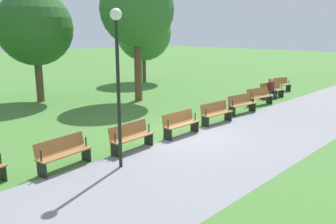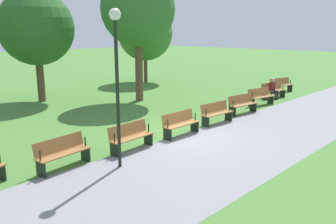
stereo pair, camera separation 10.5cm
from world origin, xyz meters
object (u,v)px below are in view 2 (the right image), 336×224
Objects in this scene: bench_6 at (131,136)px; tree_0 at (36,28)px; bench_1 at (273,90)px; bench_7 at (62,152)px; bench_5 at (180,123)px; bench_4 at (216,113)px; bench_3 at (242,104)px; tree_2 at (138,9)px; person_seated at (273,88)px; tree_3 at (145,33)px; bench_0 at (281,85)px; lamp_post at (116,61)px; bench_2 at (260,96)px.

bench_6 is 0.28× the size of tree_0.
bench_1 is 14.11m from bench_7.
tree_0 is at bearing -120.24° from bench_7.
tree_0 is at bearing -103.84° from bench_6.
bench_4 is at bearing -178.27° from bench_5.
bench_1 is 4.73m from bench_3.
tree_2 is (-1.07, -6.15, 4.51)m from bench_4.
bench_3 is 11.57m from tree_0.
bench_3 is at bearing -176.53° from bench_5.
person_seated is 0.21× the size of tree_3.
bench_3 and bench_4 have the same top height.
bench_0 is 15.11m from tree_0.
bench_7 is at bearing -8.68° from bench_6.
bench_3 is at bearing 70.79° from tree_3.
bench_1 and bench_3 have the same top height.
bench_4 and bench_5 have the same top height.
person_seated is at bearing -171.68° from lamp_post.
bench_6 is 1.39× the size of person_seated.
bench_4 is 1.02× the size of bench_5.
bench_1 is at bearing 33.00° from bench_0.
lamp_post is at bearing 13.23° from bench_5.
bench_2 and bench_3 have the same top height.
bench_0 and bench_2 have the same top height.
bench_2 and bench_7 have the same top height.
tree_2 is 1.22× the size of tree_3.
lamp_post is at bearing 74.57° from tree_0.
tree_3 is (0.79, -10.22, 3.23)m from bench_1.
tree_2 is (-3.98, 3.74, 0.98)m from tree_0.
tree_3 reaches higher than bench_3.
bench_2 is 1.01× the size of bench_3.
tree_3 is at bearing -171.31° from tree_0.
bench_7 is at bearing -43.34° from lamp_post.
bench_5 is 10.58m from tree_0.
tree_2 is at bearing -118.85° from bench_5.
tree_0 is at bearing -40.35° from bench_2.
bench_1 is 2.36m from bench_2.
tree_3 is (-13.29, -11.07, 3.23)m from bench_7.
bench_0 is 0.30× the size of tree_3.
tree_0 is (7.61, -9.32, 3.53)m from bench_2.
bench_1 is at bearing 138.34° from tree_0.
bench_0 is 15.61m from lamp_post.
bench_1 is at bearing -167.85° from bench_4.
bench_0 is 2.55m from person_seated.
tree_2 reaches higher than bench_6.
tree_3 is at bearing -135.07° from tree_2.
lamp_post is (2.98, 10.80, -0.95)m from tree_0.
lamp_post is (1.17, 0.90, 2.58)m from bench_6.
bench_2 is at bearing 129.21° from tree_0.
bench_3 is (4.65, 0.85, 0.00)m from bench_1.
person_seated is (-4.49, -0.75, 0.17)m from bench_3.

